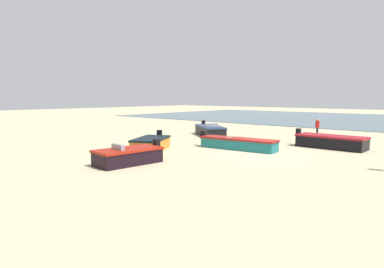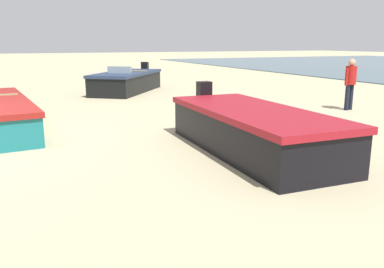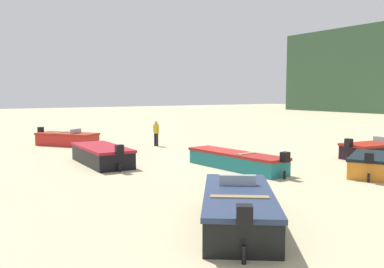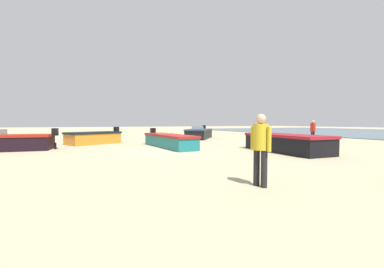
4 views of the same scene
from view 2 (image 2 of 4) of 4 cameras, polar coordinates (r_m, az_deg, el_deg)
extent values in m
cube|color=black|center=(7.93, 8.61, 0.09)|extent=(4.39, 1.79, 0.74)
cube|color=maroon|center=(7.85, 8.72, 3.16)|extent=(4.50, 1.87, 0.12)
cube|color=black|center=(9.89, 1.75, 6.36)|extent=(0.29, 0.33, 0.40)
cylinder|color=black|center=(10.02, 1.72, 1.82)|extent=(0.10, 0.10, 0.37)
cube|color=#1B7178|center=(11.10, -25.64, 2.33)|extent=(5.23, 1.69, 0.64)
cube|color=black|center=(17.83, -9.27, 7.16)|extent=(4.59, 4.00, 0.75)
cube|color=navy|center=(17.80, -9.32, 8.56)|extent=(4.72, 4.12, 0.12)
cube|color=black|center=(20.05, -6.76, 9.63)|extent=(0.42, 0.42, 0.40)
cylinder|color=black|center=(20.11, -6.70, 7.34)|extent=(0.14, 0.14, 0.38)
cube|color=#8C9EA8|center=(17.06, -10.33, 9.01)|extent=(0.75, 0.92, 0.28)
cube|color=olive|center=(18.31, -8.68, 8.86)|extent=(1.03, 1.28, 0.08)
cylinder|color=black|center=(13.69, 21.30, 4.89)|extent=(0.17, 0.17, 0.82)
cylinder|color=black|center=(13.86, 21.75, 4.94)|extent=(0.17, 0.17, 0.82)
cylinder|color=#AB1B18|center=(13.70, 21.77, 7.81)|extent=(0.40, 0.40, 0.58)
cylinder|color=#AB1B18|center=(13.52, 21.24, 7.63)|extent=(0.11, 0.11, 0.54)
cylinder|color=#AB1B18|center=(13.89, 22.25, 7.66)|extent=(0.11, 0.11, 0.54)
sphere|color=tan|center=(13.68, 21.91, 9.48)|extent=(0.26, 0.26, 0.22)
camera|label=1|loc=(18.83, -117.60, -1.83)|focal=31.17mm
camera|label=3|loc=(27.55, -0.24, 15.55)|focal=38.63mm
camera|label=4|loc=(5.17, -138.08, -17.52)|focal=22.05mm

